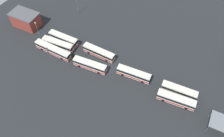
# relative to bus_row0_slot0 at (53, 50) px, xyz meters

# --- Properties ---
(ground_plane) EXTENTS (128.74, 128.74, 0.00)m
(ground_plane) POSITION_rel_bus_row0_slot0_xyz_m (23.61, 5.70, -1.81)
(ground_plane) COLOR black
(bus_row0_slot0) EXTENTS (15.44, 3.12, 3.41)m
(bus_row0_slot0) POSITION_rel_bus_row0_slot0_xyz_m (0.00, 0.00, 0.00)
(bus_row0_slot0) COLOR silver
(bus_row0_slot0) RESTS_ON ground_plane
(bus_row0_slot1) EXTENTS (13.15, 4.27, 3.41)m
(bus_row0_slot1) POSITION_rel_bus_row0_slot0_xyz_m (-0.23, 3.30, -0.00)
(bus_row0_slot1) COLOR silver
(bus_row0_slot1) RESTS_ON ground_plane
(bus_row0_slot2) EXTENTS (12.67, 3.38, 3.41)m
(bus_row0_slot2) POSITION_rel_bus_row0_slot0_xyz_m (-0.41, 6.82, -0.00)
(bus_row0_slot2) COLOR silver
(bus_row0_slot2) RESTS_ON ground_plane
(bus_row1_slot0) EXTENTS (12.84, 4.42, 3.41)m
(bus_row1_slot0) POSITION_rel_bus_row0_slot0_xyz_m (16.26, 1.47, -0.00)
(bus_row1_slot0) COLOR silver
(bus_row1_slot0) RESTS_ON ground_plane
(bus_row1_slot2) EXTENTS (12.94, 2.96, 3.41)m
(bus_row1_slot2) POSITION_rel_bus_row0_slot0_xyz_m (15.61, 8.17, -0.00)
(bus_row1_slot2) COLOR silver
(bus_row1_slot2) RESTS_ON ground_plane
(bus_row2_slot1) EXTENTS (12.33, 4.11, 3.41)m
(bus_row2_slot1) POSITION_rel_bus_row0_slot0_xyz_m (31.53, 6.35, -0.00)
(bus_row2_slot1) COLOR silver
(bus_row2_slot1) RESTS_ON ground_plane
(bus_row3_slot0) EXTENTS (12.57, 4.43, 3.41)m
(bus_row3_slot0) POSITION_rel_bus_row0_slot0_xyz_m (48.06, 4.56, -0.00)
(bus_row3_slot0) COLOR silver
(bus_row3_slot0) RESTS_ON ground_plane
(bus_row3_slot1) EXTENTS (12.01, 4.00, 3.41)m
(bus_row3_slot1) POSITION_rel_bus_row0_slot0_xyz_m (47.62, 8.25, -0.00)
(bus_row3_slot1) COLOR silver
(bus_row3_slot1) RESTS_ON ground_plane
(depot_building) EXTENTS (12.20, 8.23, 6.27)m
(depot_building) POSITION_rel_bus_row0_slot0_xyz_m (-19.83, 6.17, 1.35)
(depot_building) COLOR maroon
(depot_building) RESTS_ON ground_plane
(lamp_post_far_corner) EXTENTS (0.56, 0.28, 8.25)m
(lamp_post_far_corner) POSITION_rel_bus_row0_slot0_xyz_m (-9.86, 3.19, 2.73)
(lamp_post_far_corner) COLOR slate
(lamp_post_far_corner) RESTS_ON ground_plane
(lamp_post_by_building) EXTENTS (0.56, 0.28, 7.84)m
(lamp_post_by_building) POSITION_rel_bus_row0_slot0_xyz_m (-6.42, 24.17, 2.53)
(lamp_post_by_building) COLOR slate
(lamp_post_by_building) RESTS_ON ground_plane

